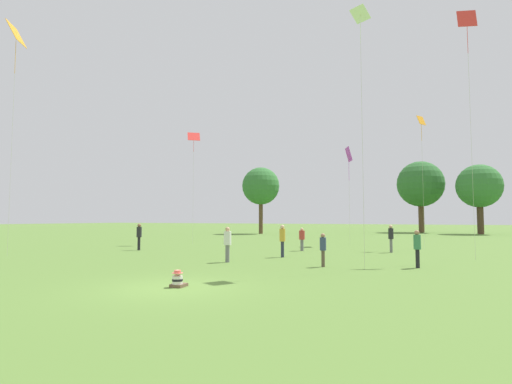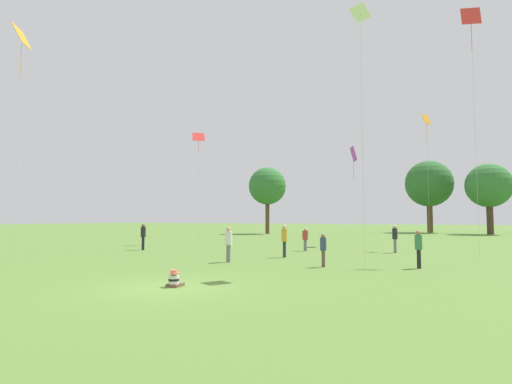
{
  "view_description": "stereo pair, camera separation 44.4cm",
  "coord_description": "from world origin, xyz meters",
  "px_view_note": "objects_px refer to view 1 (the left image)",
  "views": [
    {
      "loc": [
        7.97,
        -10.45,
        2.2
      ],
      "look_at": [
        0.03,
        6.13,
        3.43
      ],
      "focal_mm": 28.0,
      "sensor_mm": 36.0,
      "label": 1
    },
    {
      "loc": [
        8.36,
        -10.25,
        2.2
      ],
      "look_at": [
        0.03,
        6.13,
        3.43
      ],
      "focal_mm": 28.0,
      "sensor_mm": 36.0,
      "label": 2
    }
  ],
  "objects_px": {
    "person_standing_0": "(302,237)",
    "distant_tree_0": "(420,184)",
    "person_standing_1": "(227,241)",
    "kite_4": "(360,28)",
    "seated_toddler": "(178,280)",
    "distant_tree_2": "(479,186)",
    "person_standing_3": "(323,247)",
    "person_standing_5": "(417,245)",
    "kite_0": "(421,126)",
    "kite_3": "(349,156)",
    "kite_5": "(194,139)",
    "person_standing_2": "(391,236)",
    "distant_tree_1": "(261,186)",
    "person_standing_6": "(139,234)",
    "kite_1": "(16,38)",
    "person_standing_4": "(282,238)",
    "kite_2": "(467,27)"
  },
  "relations": [
    {
      "from": "distant_tree_0",
      "to": "kite_2",
      "type": "bearing_deg",
      "value": -83.53
    },
    {
      "from": "person_standing_2",
      "to": "distant_tree_2",
      "type": "bearing_deg",
      "value": -37.4
    },
    {
      "from": "person_standing_4",
      "to": "distant_tree_2",
      "type": "distance_m",
      "value": 45.6
    },
    {
      "from": "person_standing_4",
      "to": "kite_4",
      "type": "distance_m",
      "value": 11.56
    },
    {
      "from": "person_standing_0",
      "to": "person_standing_2",
      "type": "bearing_deg",
      "value": 179.47
    },
    {
      "from": "person_standing_6",
      "to": "kite_2",
      "type": "relative_size",
      "value": 0.13
    },
    {
      "from": "kite_4",
      "to": "distant_tree_2",
      "type": "height_order",
      "value": "kite_4"
    },
    {
      "from": "person_standing_2",
      "to": "kite_2",
      "type": "distance_m",
      "value": 12.92
    },
    {
      "from": "kite_1",
      "to": "kite_5",
      "type": "height_order",
      "value": "kite_1"
    },
    {
      "from": "person_standing_5",
      "to": "kite_5",
      "type": "distance_m",
      "value": 22.73
    },
    {
      "from": "kite_0",
      "to": "kite_1",
      "type": "height_order",
      "value": "kite_1"
    },
    {
      "from": "person_standing_3",
      "to": "person_standing_5",
      "type": "bearing_deg",
      "value": -173.25
    },
    {
      "from": "person_standing_6",
      "to": "kite_3",
      "type": "height_order",
      "value": "kite_3"
    },
    {
      "from": "kite_5",
      "to": "distant_tree_1",
      "type": "height_order",
      "value": "kite_5"
    },
    {
      "from": "person_standing_0",
      "to": "distant_tree_2",
      "type": "height_order",
      "value": "distant_tree_2"
    },
    {
      "from": "person_standing_0",
      "to": "person_standing_2",
      "type": "distance_m",
      "value": 5.8
    },
    {
      "from": "distant_tree_1",
      "to": "kite_3",
      "type": "bearing_deg",
      "value": -48.67
    },
    {
      "from": "kite_2",
      "to": "person_standing_3",
      "type": "bearing_deg",
      "value": -108.3
    },
    {
      "from": "person_standing_0",
      "to": "distant_tree_1",
      "type": "distance_m",
      "value": 31.37
    },
    {
      "from": "person_standing_1",
      "to": "kite_4",
      "type": "xyz_separation_m",
      "value": [
        6.81,
        -0.11,
        9.65
      ]
    },
    {
      "from": "seated_toddler",
      "to": "kite_4",
      "type": "relative_size",
      "value": 0.05
    },
    {
      "from": "kite_0",
      "to": "distant_tree_1",
      "type": "height_order",
      "value": "kite_0"
    },
    {
      "from": "kite_2",
      "to": "kite_5",
      "type": "relative_size",
      "value": 1.4
    },
    {
      "from": "person_standing_2",
      "to": "person_standing_3",
      "type": "distance_m",
      "value": 9.58
    },
    {
      "from": "person_standing_6",
      "to": "person_standing_5",
      "type": "bearing_deg",
      "value": 156.32
    },
    {
      "from": "distant_tree_2",
      "to": "person_standing_6",
      "type": "bearing_deg",
      "value": -118.81
    },
    {
      "from": "kite_4",
      "to": "kite_5",
      "type": "relative_size",
      "value": 1.17
    },
    {
      "from": "person_standing_5",
      "to": "kite_3",
      "type": "relative_size",
      "value": 0.21
    },
    {
      "from": "kite_0",
      "to": "kite_3",
      "type": "bearing_deg",
      "value": 148.79
    },
    {
      "from": "kite_5",
      "to": "person_standing_2",
      "type": "bearing_deg",
      "value": -0.04
    },
    {
      "from": "kite_3",
      "to": "distant_tree_0",
      "type": "bearing_deg",
      "value": 12.83
    },
    {
      "from": "kite_4",
      "to": "kite_5",
      "type": "distance_m",
      "value": 20.43
    },
    {
      "from": "person_standing_2",
      "to": "kite_1",
      "type": "xyz_separation_m",
      "value": [
        -20.17,
        -12.24,
        12.13
      ]
    },
    {
      "from": "person_standing_0",
      "to": "distant_tree_1",
      "type": "relative_size",
      "value": 0.16
    },
    {
      "from": "kite_4",
      "to": "person_standing_5",
      "type": "bearing_deg",
      "value": -67.92
    },
    {
      "from": "seated_toddler",
      "to": "person_standing_4",
      "type": "bearing_deg",
      "value": 87.11
    },
    {
      "from": "seated_toddler",
      "to": "person_standing_6",
      "type": "xyz_separation_m",
      "value": [
        -11.54,
        11.04,
        0.89
      ]
    },
    {
      "from": "seated_toddler",
      "to": "distant_tree_0",
      "type": "relative_size",
      "value": 0.05
    },
    {
      "from": "seated_toddler",
      "to": "distant_tree_2",
      "type": "xyz_separation_m",
      "value": [
        12.13,
        54.07,
        6.55
      ]
    },
    {
      "from": "kite_0",
      "to": "distant_tree_2",
      "type": "bearing_deg",
      "value": 65.27
    },
    {
      "from": "seated_toddler",
      "to": "kite_3",
      "type": "distance_m",
      "value": 23.7
    },
    {
      "from": "kite_5",
      "to": "person_standing_3",
      "type": "bearing_deg",
      "value": -30.86
    },
    {
      "from": "seated_toddler",
      "to": "kite_3",
      "type": "relative_size",
      "value": 0.07
    },
    {
      "from": "person_standing_0",
      "to": "kite_1",
      "type": "relative_size",
      "value": 0.11
    },
    {
      "from": "person_standing_5",
      "to": "person_standing_6",
      "type": "relative_size",
      "value": 0.91
    },
    {
      "from": "kite_1",
      "to": "kite_4",
      "type": "distance_m",
      "value": 20.56
    },
    {
      "from": "person_standing_3",
      "to": "distant_tree_0",
      "type": "distance_m",
      "value": 51.04
    },
    {
      "from": "person_standing_5",
      "to": "person_standing_6",
      "type": "height_order",
      "value": "person_standing_6"
    },
    {
      "from": "person_standing_4",
      "to": "kite_0",
      "type": "bearing_deg",
      "value": -30.32
    },
    {
      "from": "person_standing_0",
      "to": "distant_tree_0",
      "type": "distance_m",
      "value": 43.22
    }
  ]
}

